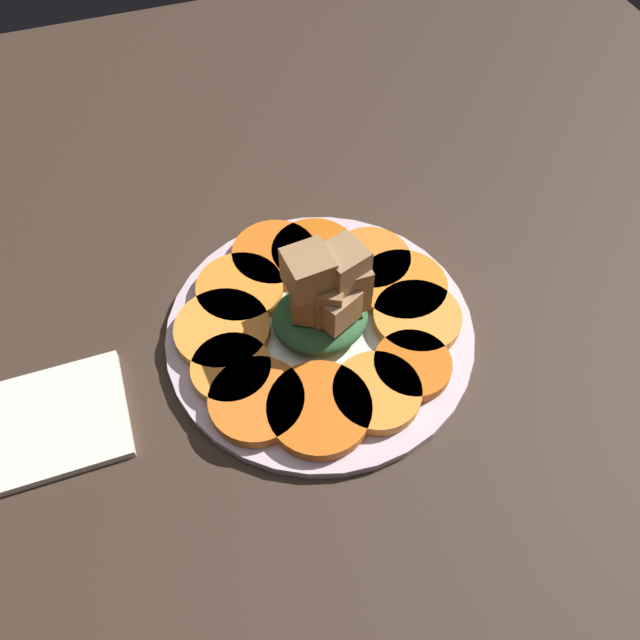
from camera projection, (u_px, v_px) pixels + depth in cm
name	position (u px, v px, depth cm)	size (l,w,h in cm)	color
table_slab	(320.00, 340.00, 56.25)	(120.00, 120.00, 2.00)	#38281E
plate	(320.00, 330.00, 55.01)	(26.97, 26.97, 1.05)	silver
carrot_slice_0	(370.00, 260.00, 58.21)	(7.49, 7.49, 1.17)	orange
carrot_slice_1	(314.00, 253.00, 58.72)	(8.04, 8.04, 1.17)	#D35E11
carrot_slice_2	(275.00, 255.00, 58.62)	(7.97, 7.97, 1.17)	orange
carrot_slice_3	(240.00, 289.00, 56.22)	(7.85, 7.85, 1.17)	orange
carrot_slice_4	(222.00, 330.00, 53.62)	(8.26, 8.26, 1.17)	orange
carrot_slice_5	(231.00, 369.00, 51.34)	(6.64, 6.64, 1.17)	orange
carrot_slice_6	(257.00, 401.00, 49.66)	(7.71, 7.71, 1.17)	orange
carrot_slice_7	(319.00, 409.00, 49.22)	(8.38, 8.38, 1.17)	orange
carrot_slice_8	(377.00, 392.00, 50.09)	(7.20, 7.20, 1.17)	orange
carrot_slice_9	(412.00, 365.00, 51.56)	(6.48, 6.48, 1.17)	#D45E12
carrot_slice_10	(417.00, 318.00, 54.36)	(7.70, 7.70, 1.17)	orange
carrot_slice_11	(403.00, 287.00, 56.38)	(8.01, 8.01, 1.17)	orange
center_pile	(325.00, 297.00, 51.32)	(8.33, 7.49, 9.59)	#2D6033
fork	(300.00, 265.00, 58.38)	(17.82, 2.54, 0.40)	silver
napkin	(22.00, 431.00, 49.55)	(16.46, 9.87, 0.80)	silver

